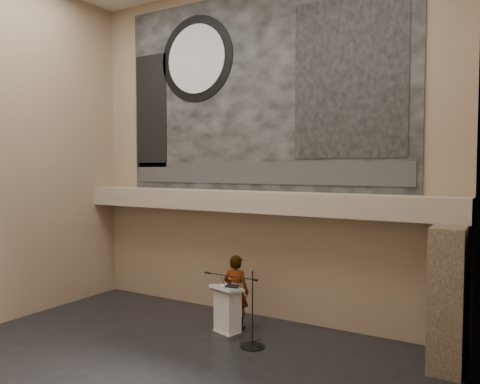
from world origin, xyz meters
The scene contains 18 objects.
floor centered at (0.00, 0.00, 0.00)m, with size 10.00×10.00×0.00m, color black.
wall_back centered at (0.00, 4.00, 4.25)m, with size 10.00×0.02×8.50m, color #90765B.
wall_right centered at (5.00, 0.00, 4.25)m, with size 0.02×8.00×8.50m, color #90765B.
soffit centered at (0.00, 3.60, 2.95)m, with size 10.00×0.80×0.50m, color gray.
sprinkler_left centered at (-1.60, 3.55, 2.67)m, with size 0.04×0.04×0.06m, color #B2893D.
sprinkler_right centered at (1.90, 3.55, 2.67)m, with size 0.04×0.04×0.06m, color #B2893D.
banner centered at (0.00, 3.97, 5.70)m, with size 8.00×0.05×5.00m, color black.
banner_text_strip centered at (0.00, 3.93, 3.65)m, with size 7.76×0.02×0.55m, color #2C2C2C.
banner_clock_rim centered at (-1.80, 3.93, 6.70)m, with size 2.30×2.30×0.02m, color black.
banner_clock_face centered at (-1.80, 3.91, 6.70)m, with size 1.84×1.84×0.02m, color silver.
banner_building_print centered at (2.40, 3.93, 5.80)m, with size 2.60×0.02×3.60m, color black.
banner_brick_print centered at (-3.40, 3.93, 5.40)m, with size 1.10×0.02×3.20m, color black.
stone_pier centered at (4.65, 3.15, 1.35)m, with size 0.60×1.40×2.70m, color #473A2B.
lectern centered at (0.14, 2.40, 0.55)m, with size 0.80×0.67×1.13m.
binder centered at (0.25, 2.43, 1.12)m, with size 0.29×0.23×0.04m, color black.
papers centered at (0.07, 2.38, 1.10)m, with size 0.22×0.31×0.01m, color white.
speaker_person centered at (0.09, 2.87, 0.87)m, with size 0.63×0.42×1.74m, color white.
mic_stand centered at (0.94, 2.05, 0.24)m, with size 1.48×0.52×1.62m.
Camera 1 is at (5.69, -6.40, 3.79)m, focal length 35.00 mm.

